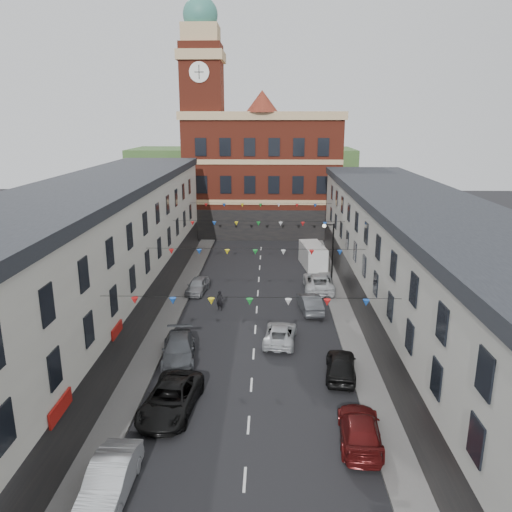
# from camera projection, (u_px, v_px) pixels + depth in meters

# --- Properties ---
(ground) EXTENTS (160.00, 160.00, 0.00)m
(ground) POSITION_uv_depth(u_px,v_px,m) (254.00, 354.00, 33.17)
(ground) COLOR black
(ground) RESTS_ON ground
(pavement_left) EXTENTS (1.80, 64.00, 0.15)m
(pavement_left) POSITION_uv_depth(u_px,v_px,m) (157.00, 339.00, 35.26)
(pavement_left) COLOR #605E5B
(pavement_left) RESTS_ON ground
(pavement_right) EXTENTS (1.80, 64.00, 0.15)m
(pavement_right) POSITION_uv_depth(u_px,v_px,m) (353.00, 341.00, 34.89)
(pavement_right) COLOR #605E5B
(pavement_right) RESTS_ON ground
(terrace_left) EXTENTS (8.40, 56.00, 10.70)m
(terrace_left) POSITION_uv_depth(u_px,v_px,m) (76.00, 271.00, 33.03)
(terrace_left) COLOR beige
(terrace_left) RESTS_ON ground
(terrace_right) EXTENTS (8.40, 56.00, 9.70)m
(terrace_right) POSITION_uv_depth(u_px,v_px,m) (434.00, 282.00, 32.54)
(terrace_right) COLOR #B7B6AB
(terrace_right) RESTS_ON ground
(civic_building) EXTENTS (20.60, 13.30, 18.50)m
(civic_building) POSITION_uv_depth(u_px,v_px,m) (262.00, 172.00, 67.59)
(civic_building) COLOR maroon
(civic_building) RESTS_ON ground
(clock_tower) EXTENTS (5.60, 5.60, 30.00)m
(clock_tower) POSITION_uv_depth(u_px,v_px,m) (203.00, 120.00, 63.15)
(clock_tower) COLOR maroon
(clock_tower) RESTS_ON ground
(distant_hill) EXTENTS (40.00, 14.00, 10.00)m
(distant_hill) POSITION_uv_depth(u_px,v_px,m) (243.00, 176.00, 91.71)
(distant_hill) COLOR #355327
(distant_hill) RESTS_ON ground
(street_lamp) EXTENTS (1.10, 0.36, 6.00)m
(street_lamp) POSITION_uv_depth(u_px,v_px,m) (330.00, 246.00, 45.46)
(street_lamp) COLOR black
(street_lamp) RESTS_ON ground
(car_left_b) EXTENTS (1.70, 4.72, 1.55)m
(car_left_b) POSITION_uv_depth(u_px,v_px,m) (110.00, 480.00, 20.49)
(car_left_b) COLOR #B2B5BA
(car_left_b) RESTS_ON ground
(car_left_c) EXTENTS (3.14, 5.76, 1.53)m
(car_left_c) POSITION_uv_depth(u_px,v_px,m) (171.00, 399.00, 26.45)
(car_left_c) COLOR black
(car_left_c) RESTS_ON ground
(car_left_d) EXTENTS (2.69, 5.27, 1.47)m
(car_left_d) POSITION_uv_depth(u_px,v_px,m) (179.00, 349.00, 32.22)
(car_left_d) COLOR #45484D
(car_left_d) RESTS_ON ground
(car_left_e) EXTENTS (2.06, 4.11, 1.34)m
(car_left_e) POSITION_uv_depth(u_px,v_px,m) (198.00, 286.00, 44.73)
(car_left_e) COLOR gray
(car_left_e) RESTS_ON ground
(car_right_c) EXTENTS (2.35, 4.97, 1.40)m
(car_right_c) POSITION_uv_depth(u_px,v_px,m) (360.00, 429.00, 23.93)
(car_right_c) COLOR #5C1212
(car_right_c) RESTS_ON ground
(car_right_d) EXTENTS (2.30, 4.59, 1.50)m
(car_right_d) POSITION_uv_depth(u_px,v_px,m) (341.00, 365.00, 30.08)
(car_right_d) COLOR black
(car_right_d) RESTS_ON ground
(car_right_e) EXTENTS (2.06, 4.52, 1.44)m
(car_right_e) POSITION_uv_depth(u_px,v_px,m) (310.00, 303.00, 40.37)
(car_right_e) COLOR #494C51
(car_right_e) RESTS_ON ground
(car_right_f) EXTENTS (2.77, 5.78, 1.59)m
(car_right_f) POSITION_uv_depth(u_px,v_px,m) (319.00, 282.00, 45.28)
(car_right_f) COLOR silver
(car_right_f) RESTS_ON ground
(moving_car) EXTENTS (2.59, 4.78, 1.27)m
(moving_car) POSITION_uv_depth(u_px,v_px,m) (280.00, 334.00, 34.78)
(moving_car) COLOR silver
(moving_car) RESTS_ON ground
(white_van) EXTENTS (2.71, 5.53, 2.35)m
(white_van) POSITION_uv_depth(u_px,v_px,m) (313.00, 256.00, 52.66)
(white_van) COLOR silver
(white_van) RESTS_ON ground
(pedestrian) EXTENTS (0.71, 0.58, 1.67)m
(pedestrian) POSITION_uv_depth(u_px,v_px,m) (220.00, 301.00, 40.53)
(pedestrian) COLOR black
(pedestrian) RESTS_ON ground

